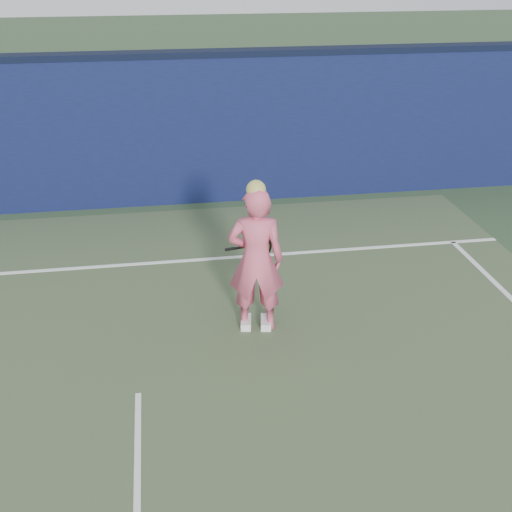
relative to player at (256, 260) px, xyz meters
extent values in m
plane|color=#2F4329|center=(-1.40, -2.10, -0.90)|extent=(80.00, 80.00, 0.00)
cube|color=#0C1534|center=(-1.40, 4.40, 0.35)|extent=(24.00, 0.40, 2.50)
cube|color=black|center=(-1.40, 4.40, 1.65)|extent=(24.00, 0.42, 0.10)
imported|color=#D75372|center=(0.00, 0.00, -0.01)|extent=(0.71, 0.53, 1.79)
sphere|color=tan|center=(0.00, 0.00, 0.86)|extent=(0.22, 0.22, 0.22)
cube|color=white|center=(0.12, -0.02, -0.85)|extent=(0.17, 0.30, 0.10)
cube|color=white|center=(-0.12, 0.02, -0.85)|extent=(0.17, 0.30, 0.10)
torus|color=black|center=(0.09, 0.38, 0.00)|extent=(0.32, 0.11, 0.32)
torus|color=gold|center=(0.09, 0.38, 0.00)|extent=(0.27, 0.08, 0.26)
cylinder|color=beige|center=(0.09, 0.38, 0.00)|extent=(0.26, 0.07, 0.26)
cylinder|color=black|center=(-0.12, 0.49, -0.07)|extent=(0.28, 0.13, 0.11)
cylinder|color=black|center=(-0.24, 0.56, -0.11)|extent=(0.14, 0.08, 0.07)
cube|color=white|center=(-1.40, 1.90, -0.89)|extent=(11.00, 0.08, 0.01)
camera|label=1|loc=(-1.04, -6.53, 3.28)|focal=45.00mm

